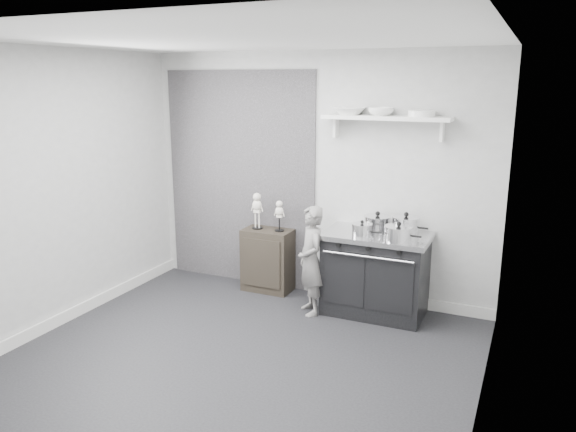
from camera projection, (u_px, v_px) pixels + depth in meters
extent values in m
plane|color=black|center=(239.00, 359.00, 4.94)|extent=(4.00, 4.00, 0.00)
cube|color=#A5A5A3|center=(315.00, 176.00, 6.22)|extent=(4.00, 0.02, 2.70)
cube|color=#A5A5A3|center=(72.00, 279.00, 3.02)|extent=(4.00, 0.02, 2.70)
cube|color=#A5A5A3|center=(55.00, 191.00, 5.41)|extent=(0.02, 3.60, 2.70)
cube|color=#A5A5A3|center=(492.00, 237.00, 3.82)|extent=(0.02, 3.60, 2.70)
cube|color=silver|center=(232.00, 39.00, 4.30)|extent=(4.00, 3.60, 0.02)
cube|color=black|center=(240.00, 179.00, 6.61)|extent=(1.90, 0.02, 2.50)
cube|color=silver|center=(399.00, 300.00, 6.11)|extent=(2.00, 0.03, 0.12)
cube|color=silver|center=(69.00, 315.00, 5.71)|extent=(0.03, 3.60, 0.12)
cube|color=white|center=(386.00, 118.00, 5.62)|extent=(1.30, 0.26, 0.04)
cube|color=white|center=(336.00, 127.00, 5.93)|extent=(0.03, 0.12, 0.20)
cube|color=white|center=(442.00, 131.00, 5.49)|extent=(0.03, 0.12, 0.20)
cube|color=black|center=(375.00, 276.00, 5.83)|extent=(1.02, 0.61, 0.81)
cube|color=silver|center=(377.00, 236.00, 5.73)|extent=(1.08, 0.65, 0.05)
cube|color=black|center=(344.00, 280.00, 5.66)|extent=(0.43, 0.02, 0.53)
cube|color=black|center=(391.00, 287.00, 5.46)|extent=(0.43, 0.02, 0.53)
cylinder|color=silver|center=(367.00, 257.00, 5.46)|extent=(0.92, 0.02, 0.02)
cylinder|color=black|center=(338.00, 245.00, 5.58)|extent=(0.04, 0.03, 0.04)
cylinder|color=black|center=(368.00, 248.00, 5.46)|extent=(0.04, 0.03, 0.04)
cylinder|color=black|center=(399.00, 252.00, 5.34)|extent=(0.04, 0.03, 0.04)
cube|color=black|center=(268.00, 260.00, 6.48)|extent=(0.56, 0.33, 0.73)
imported|color=slate|center=(311.00, 261.00, 5.79)|extent=(0.48, 0.50, 1.15)
cylinder|color=silver|center=(377.00, 224.00, 5.82)|extent=(0.27, 0.27, 0.14)
cylinder|color=silver|center=(378.00, 217.00, 5.81)|extent=(0.28, 0.28, 0.02)
sphere|color=black|center=(378.00, 214.00, 5.80)|extent=(0.05, 0.05, 0.05)
cylinder|color=black|center=(394.00, 226.00, 5.75)|extent=(0.10, 0.02, 0.02)
cylinder|color=silver|center=(406.00, 226.00, 5.66)|extent=(0.27, 0.27, 0.17)
cylinder|color=silver|center=(406.00, 217.00, 5.64)|extent=(0.28, 0.28, 0.02)
sphere|color=black|center=(406.00, 214.00, 5.64)|extent=(0.05, 0.05, 0.05)
cylinder|color=black|center=(423.00, 228.00, 5.60)|extent=(0.10, 0.02, 0.02)
cylinder|color=silver|center=(398.00, 234.00, 5.44)|extent=(0.27, 0.27, 0.13)
cylinder|color=silver|center=(399.00, 227.00, 5.42)|extent=(0.27, 0.27, 0.02)
sphere|color=black|center=(399.00, 224.00, 5.41)|extent=(0.05, 0.05, 0.05)
cylinder|color=black|center=(416.00, 236.00, 5.37)|extent=(0.10, 0.02, 0.02)
cylinder|color=silver|center=(362.00, 231.00, 5.60)|extent=(0.20, 0.20, 0.12)
cylinder|color=silver|center=(362.00, 224.00, 5.58)|extent=(0.21, 0.21, 0.01)
sphere|color=black|center=(362.00, 222.00, 5.58)|extent=(0.04, 0.04, 0.04)
cylinder|color=black|center=(376.00, 232.00, 5.54)|extent=(0.10, 0.02, 0.02)
imported|color=white|center=(350.00, 111.00, 5.76)|extent=(0.32, 0.32, 0.08)
imported|color=white|center=(381.00, 112.00, 5.63)|extent=(0.26, 0.26, 0.08)
cylinder|color=white|center=(422.00, 114.00, 5.47)|extent=(0.26, 0.26, 0.06)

